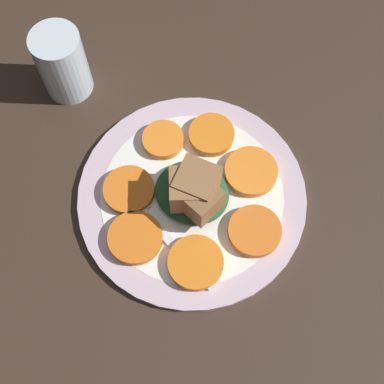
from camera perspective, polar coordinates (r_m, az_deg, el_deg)
name	(u,v)px	position (r cm, az deg, el deg)	size (l,w,h in cm)	color
table_slab	(192,201)	(70.03, 0.00, -0.97)	(120.00, 120.00, 2.00)	#38281E
plate	(192,197)	(68.62, 0.00, -0.51)	(29.31, 29.31, 1.05)	silver
carrot_slice_0	(163,140)	(70.94, -3.10, 5.59)	(5.50, 5.50, 1.14)	orange
carrot_slice_1	(129,190)	(68.19, -6.74, 0.21)	(6.52, 6.52, 1.14)	orange
carrot_slice_2	(135,238)	(65.89, -6.09, -4.89)	(6.74, 6.74, 1.14)	orange
carrot_slice_3	(196,263)	(64.65, 0.39, -7.55)	(6.77, 6.77, 1.14)	orange
carrot_slice_4	(255,231)	(66.25, 6.70, -4.16)	(6.60, 6.60, 1.14)	orange
carrot_slice_5	(251,172)	(69.18, 6.31, 2.17)	(6.85, 6.85, 1.14)	orange
carrot_slice_6	(211,135)	(71.24, 2.09, 6.14)	(6.10, 6.10, 1.14)	orange
center_pile	(193,191)	(65.16, 0.13, 0.13)	(9.53, 8.57, 6.45)	#235128
fork	(157,227)	(66.50, -3.78, -3.76)	(18.59, 8.60, 0.40)	silver
water_glass	(62,64)	(75.05, -13.67, 13.17)	(6.59, 6.59, 10.23)	silver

